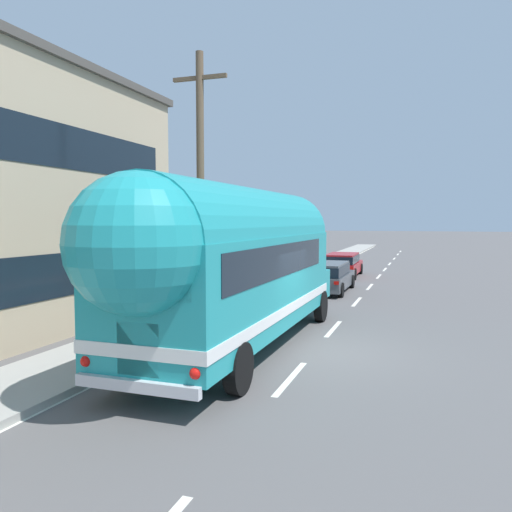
{
  "coord_description": "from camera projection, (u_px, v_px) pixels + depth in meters",
  "views": [
    {
      "loc": [
        2.62,
        -12.34,
        3.28
      ],
      "look_at": [
        -1.95,
        1.17,
        2.28
      ],
      "focal_mm": 35.46,
      "sensor_mm": 36.0,
      "label": 1
    }
  ],
  "objects": [
    {
      "name": "painted_bus",
      "position": [
        234.0,
        261.0,
        12.33
      ],
      "size": [
        2.7,
        11.88,
        4.12
      ],
      "color": "teal",
      "rests_on": "ground"
    },
    {
      "name": "utility_pole",
      "position": [
        200.0,
        184.0,
        15.89
      ],
      "size": [
        1.8,
        0.24,
        8.5
      ],
      "color": "brown",
      "rests_on": "ground"
    },
    {
      "name": "ground_plane",
      "position": [
        314.0,
        351.0,
        12.73
      ],
      "size": [
        300.0,
        300.0,
        0.0
      ],
      "primitive_type": "plane",
      "color": "#565454"
    },
    {
      "name": "lane_markings",
      "position": [
        319.0,
        285.0,
        25.73
      ],
      "size": [
        3.75,
        80.0,
        0.01
      ],
      "color": "silver",
      "rests_on": "ground"
    },
    {
      "name": "car_lead",
      "position": [
        326.0,
        275.0,
        23.09
      ],
      "size": [
        2.0,
        4.66,
        1.37
      ],
      "color": "#474C51",
      "rests_on": "ground"
    },
    {
      "name": "sidewalk_slab",
      "position": [
        259.0,
        289.0,
        23.7
      ],
      "size": [
        2.36,
        90.0,
        0.15
      ],
      "primitive_type": "cube",
      "color": "#9E9B93",
      "rests_on": "ground"
    },
    {
      "name": "car_second",
      "position": [
        343.0,
        263.0,
        29.48
      ],
      "size": [
        1.95,
        4.71,
        1.37
      ],
      "color": "#A5191E",
      "rests_on": "ground"
    }
  ]
}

